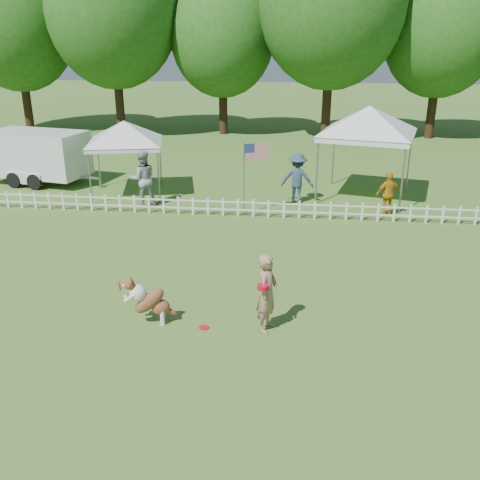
{
  "coord_description": "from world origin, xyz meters",
  "views": [
    {
      "loc": [
        1.76,
        -9.59,
        5.6
      ],
      "look_at": [
        0.4,
        2.0,
        1.1
      ],
      "focal_mm": 40.0,
      "sensor_mm": 36.0,
      "label": 1
    }
  ],
  "objects_px": {
    "handler": "(267,293)",
    "flag_pole": "(244,180)",
    "cargo_trailer": "(38,157)",
    "dog": "(150,301)",
    "frisbee_on_turf": "(204,328)",
    "canopy_tent_left": "(127,159)",
    "spectator_b": "(297,178)",
    "spectator_c": "(388,194)",
    "canopy_tent_right": "(366,154)",
    "spectator_a": "(143,179)"
  },
  "relations": [
    {
      "from": "handler",
      "to": "flag_pole",
      "type": "height_order",
      "value": "flag_pole"
    },
    {
      "from": "cargo_trailer",
      "to": "flag_pole",
      "type": "bearing_deg",
      "value": -9.35
    },
    {
      "from": "handler",
      "to": "dog",
      "type": "bearing_deg",
      "value": 108.22
    },
    {
      "from": "dog",
      "to": "frisbee_on_turf",
      "type": "bearing_deg",
      "value": -20.71
    },
    {
      "from": "frisbee_on_turf",
      "to": "canopy_tent_left",
      "type": "relative_size",
      "value": 0.08
    },
    {
      "from": "spectator_b",
      "to": "spectator_c",
      "type": "distance_m",
      "value": 3.2
    },
    {
      "from": "spectator_b",
      "to": "spectator_c",
      "type": "relative_size",
      "value": 1.19
    },
    {
      "from": "cargo_trailer",
      "to": "dog",
      "type": "bearing_deg",
      "value": -43.31
    },
    {
      "from": "canopy_tent_left",
      "to": "canopy_tent_right",
      "type": "relative_size",
      "value": 0.83
    },
    {
      "from": "spectator_a",
      "to": "spectator_c",
      "type": "xyz_separation_m",
      "value": [
        8.27,
        -0.18,
        -0.22
      ]
    },
    {
      "from": "frisbee_on_turf",
      "to": "canopy_tent_left",
      "type": "distance_m",
      "value": 10.52
    },
    {
      "from": "canopy_tent_left",
      "to": "cargo_trailer",
      "type": "xyz_separation_m",
      "value": [
        -4.04,
        1.18,
        -0.28
      ]
    },
    {
      "from": "handler",
      "to": "dog",
      "type": "xyz_separation_m",
      "value": [
        -2.38,
        -0.07,
        -0.28
      ]
    },
    {
      "from": "dog",
      "to": "spectator_c",
      "type": "distance_m",
      "value": 9.72
    },
    {
      "from": "dog",
      "to": "canopy_tent_left",
      "type": "distance_m",
      "value": 9.99
    },
    {
      "from": "spectator_a",
      "to": "spectator_c",
      "type": "height_order",
      "value": "spectator_a"
    },
    {
      "from": "dog",
      "to": "spectator_a",
      "type": "height_order",
      "value": "spectator_a"
    },
    {
      "from": "frisbee_on_turf",
      "to": "cargo_trailer",
      "type": "bearing_deg",
      "value": 129.13
    },
    {
      "from": "canopy_tent_left",
      "to": "frisbee_on_turf",
      "type": "bearing_deg",
      "value": -77.33
    },
    {
      "from": "dog",
      "to": "canopy_tent_right",
      "type": "height_order",
      "value": "canopy_tent_right"
    },
    {
      "from": "spectator_a",
      "to": "spectator_c",
      "type": "bearing_deg",
      "value": 155.73
    },
    {
      "from": "canopy_tent_right",
      "to": "flag_pole",
      "type": "bearing_deg",
      "value": -133.21
    },
    {
      "from": "spectator_c",
      "to": "cargo_trailer",
      "type": "bearing_deg",
      "value": -29.74
    },
    {
      "from": "canopy_tent_right",
      "to": "flag_pole",
      "type": "height_order",
      "value": "canopy_tent_right"
    },
    {
      "from": "cargo_trailer",
      "to": "handler",
      "type": "bearing_deg",
      "value": -35.41
    },
    {
      "from": "cargo_trailer",
      "to": "flag_pole",
      "type": "xyz_separation_m",
      "value": [
        8.61,
        -3.23,
        0.16
      ]
    },
    {
      "from": "canopy_tent_left",
      "to": "canopy_tent_right",
      "type": "height_order",
      "value": "canopy_tent_right"
    },
    {
      "from": "flag_pole",
      "to": "spectator_c",
      "type": "bearing_deg",
      "value": -18.05
    },
    {
      "from": "spectator_a",
      "to": "spectator_b",
      "type": "distance_m",
      "value": 5.38
    },
    {
      "from": "handler",
      "to": "spectator_c",
      "type": "relative_size",
      "value": 1.1
    },
    {
      "from": "handler",
      "to": "cargo_trailer",
      "type": "distance_m",
      "value": 14.38
    },
    {
      "from": "handler",
      "to": "cargo_trailer",
      "type": "xyz_separation_m",
      "value": [
        -9.87,
        10.45,
        0.23
      ]
    },
    {
      "from": "frisbee_on_turf",
      "to": "canopy_tent_right",
      "type": "height_order",
      "value": "canopy_tent_right"
    },
    {
      "from": "frisbee_on_turf",
      "to": "canopy_tent_left",
      "type": "height_order",
      "value": "canopy_tent_left"
    },
    {
      "from": "canopy_tent_left",
      "to": "spectator_c",
      "type": "distance_m",
      "value": 9.41
    },
    {
      "from": "dog",
      "to": "handler",
      "type": "bearing_deg",
      "value": -16.46
    },
    {
      "from": "handler",
      "to": "dog",
      "type": "relative_size",
      "value": 1.54
    },
    {
      "from": "dog",
      "to": "spectator_c",
      "type": "height_order",
      "value": "spectator_c"
    },
    {
      "from": "spectator_a",
      "to": "spectator_c",
      "type": "relative_size",
      "value": 1.3
    },
    {
      "from": "handler",
      "to": "flag_pole",
      "type": "bearing_deg",
      "value": 26.57
    },
    {
      "from": "handler",
      "to": "spectator_a",
      "type": "distance_m",
      "value": 9.28
    },
    {
      "from": "dog",
      "to": "spectator_b",
      "type": "bearing_deg",
      "value": 54.46
    },
    {
      "from": "handler",
      "to": "spectator_a",
      "type": "relative_size",
      "value": 0.85
    },
    {
      "from": "handler",
      "to": "spectator_b",
      "type": "relative_size",
      "value": 0.92
    },
    {
      "from": "spectator_b",
      "to": "spectator_c",
      "type": "bearing_deg",
      "value": 166.1
    },
    {
      "from": "canopy_tent_right",
      "to": "spectator_c",
      "type": "bearing_deg",
      "value": -60.93
    },
    {
      "from": "spectator_a",
      "to": "spectator_b",
      "type": "height_order",
      "value": "spectator_a"
    },
    {
      "from": "cargo_trailer",
      "to": "spectator_b",
      "type": "distance_m",
      "value": 10.44
    },
    {
      "from": "canopy_tent_right",
      "to": "spectator_a",
      "type": "bearing_deg",
      "value": -151.73
    },
    {
      "from": "frisbee_on_turf",
      "to": "flag_pole",
      "type": "relative_size",
      "value": 0.09
    }
  ]
}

